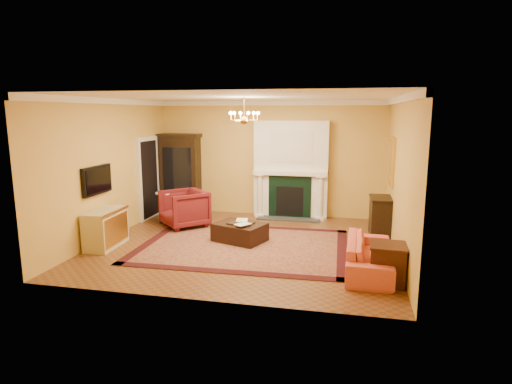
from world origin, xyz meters
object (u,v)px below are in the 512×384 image
(coral_sofa, at_px, (370,250))
(leather_ottoman, at_px, (240,232))
(china_cabinet, at_px, (181,175))
(end_table, at_px, (388,265))
(console_table, at_px, (380,217))
(commode, at_px, (106,228))
(wingback_armchair, at_px, (184,207))
(pedestal_table, at_px, (165,205))

(coral_sofa, relative_size, leather_ottoman, 1.89)
(china_cabinet, bearing_deg, end_table, -38.18)
(coral_sofa, bearing_deg, end_table, -151.80)
(end_table, height_order, leather_ottoman, end_table)
(console_table, bearing_deg, commode, -161.86)
(wingback_armchair, bearing_deg, china_cabinet, 159.41)
(pedestal_table, height_order, commode, pedestal_table)
(china_cabinet, bearing_deg, leather_ottoman, -45.96)
(china_cabinet, height_order, end_table, china_cabinet)
(pedestal_table, bearing_deg, commode, -100.30)
(console_table, bearing_deg, end_table, -93.18)
(pedestal_table, distance_m, leather_ottoman, 2.49)
(china_cabinet, bearing_deg, wingback_armchair, -65.71)
(wingback_armchair, relative_size, coral_sofa, 0.51)
(commode, distance_m, coral_sofa, 5.20)
(pedestal_table, relative_size, coral_sofa, 0.40)
(coral_sofa, relative_size, end_table, 3.11)
(china_cabinet, height_order, leather_ottoman, china_cabinet)
(pedestal_table, bearing_deg, coral_sofa, -25.47)
(commode, bearing_deg, coral_sofa, -5.26)
(coral_sofa, bearing_deg, commode, 88.93)
(pedestal_table, height_order, coral_sofa, pedestal_table)
(pedestal_table, distance_m, console_table, 5.14)
(pedestal_table, distance_m, coral_sofa, 5.34)
(china_cabinet, relative_size, wingback_armchair, 2.10)
(china_cabinet, height_order, coral_sofa, china_cabinet)
(wingback_armchair, xyz_separation_m, console_table, (4.52, 0.22, -0.07))
(wingback_armchair, xyz_separation_m, coral_sofa, (4.20, -2.04, -0.11))
(wingback_armchair, bearing_deg, leather_ottoman, 16.33)
(wingback_armchair, xyz_separation_m, pedestal_table, (-0.61, 0.26, -0.04))
(coral_sofa, bearing_deg, leather_ottoman, 67.47)
(wingback_armchair, relative_size, commode, 0.95)
(china_cabinet, height_order, wingback_armchair, china_cabinet)
(wingback_armchair, height_order, end_table, wingback_armchair)
(wingback_armchair, relative_size, pedestal_table, 1.27)
(wingback_armchair, bearing_deg, end_table, 15.11)
(coral_sofa, bearing_deg, wingback_armchair, 65.74)
(china_cabinet, relative_size, commode, 2.00)
(end_table, relative_size, console_table, 0.73)
(china_cabinet, bearing_deg, console_table, -13.48)
(end_table, distance_m, leather_ottoman, 3.33)
(commode, height_order, end_table, commode)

